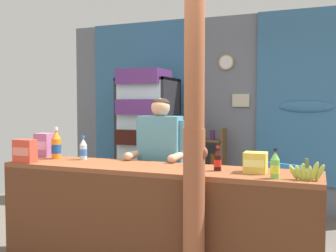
{
  "coord_description": "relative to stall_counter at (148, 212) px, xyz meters",
  "views": [
    {
      "loc": [
        1.4,
        -2.7,
        1.49
      ],
      "look_at": [
        0.05,
        0.75,
        1.29
      ],
      "focal_mm": 41.25,
      "sensor_mm": 36.0,
      "label": 1
    }
  ],
  "objects": [
    {
      "name": "snack_box_crackers",
      "position": [
        -1.21,
        -0.1,
        0.48
      ],
      "size": [
        0.2,
        0.11,
        0.21
      ],
      "color": "#E5422D",
      "rests_on": "stall_counter"
    },
    {
      "name": "drink_fridge",
      "position": [
        -0.88,
        1.91,
        0.49
      ],
      "size": [
        0.73,
        0.73,
        1.97
      ],
      "color": "#232328",
      "rests_on": "ground"
    },
    {
      "name": "soda_bottle_cola",
      "position": [
        0.57,
        0.1,
        0.46
      ],
      "size": [
        0.06,
        0.06,
        0.2
      ],
      "color": "black",
      "rests_on": "stall_counter"
    },
    {
      "name": "timber_post",
      "position": [
        0.49,
        -0.27,
        0.68
      ],
      "size": [
        0.18,
        0.16,
        2.64
      ],
      "color": "#995133",
      "rests_on": "ground"
    },
    {
      "name": "back_wall_curtained",
      "position": [
        -0.08,
        2.55,
        0.82
      ],
      "size": [
        4.75,
        0.22,
        2.76
      ],
      "color": "slate",
      "rests_on": "ground"
    },
    {
      "name": "banana_bunch",
      "position": [
        1.26,
        -0.06,
        0.43
      ],
      "size": [
        0.26,
        0.05,
        0.16
      ],
      "color": "#B7C647",
      "rests_on": "stall_counter"
    },
    {
      "name": "stall_counter",
      "position": [
        0.0,
        0.0,
        0.0
      ],
      "size": [
        2.78,
        0.58,
        0.96
      ],
      "color": "brown",
      "rests_on": "ground"
    },
    {
      "name": "ground_plane",
      "position": [
        -0.06,
        0.86,
        -0.59
      ],
      "size": [
        7.15,
        7.15,
        0.0
      ],
      "primitive_type": "plane",
      "color": "#665B51"
    },
    {
      "name": "bottle_shelf_rack",
      "position": [
        -0.1,
        2.26,
        0.03
      ],
      "size": [
        0.48,
        0.28,
        1.17
      ],
      "color": "brown",
      "rests_on": "ground"
    },
    {
      "name": "soda_bottle_grape_soda",
      "position": [
        0.32,
        0.34,
        0.47
      ],
      "size": [
        0.07,
        0.07,
        0.23
      ],
      "color": "#56286B",
      "rests_on": "stall_counter"
    },
    {
      "name": "snack_box_instant_noodle",
      "position": [
        0.87,
        0.13,
        0.45
      ],
      "size": [
        0.17,
        0.16,
        0.16
      ],
      "color": "#EAD14C",
      "rests_on": "stall_counter"
    },
    {
      "name": "snack_box_wafer",
      "position": [
        -1.32,
        0.31,
        0.49
      ],
      "size": [
        0.16,
        0.15,
        0.24
      ],
      "color": "#B76699",
      "rests_on": "stall_counter"
    },
    {
      "name": "soda_bottle_orange_soda",
      "position": [
        -1.11,
        0.22,
        0.5
      ],
      "size": [
        0.1,
        0.1,
        0.32
      ],
      "color": "orange",
      "rests_on": "stall_counter"
    },
    {
      "name": "shopkeeper",
      "position": [
        -0.15,
        0.62,
        0.4
      ],
      "size": [
        0.53,
        0.42,
        1.56
      ],
      "color": "#28282D",
      "rests_on": "ground"
    },
    {
      "name": "soda_bottle_lime_soda",
      "position": [
        1.04,
        -0.07,
        0.46
      ],
      "size": [
        0.07,
        0.07,
        0.22
      ],
      "color": "#75C64C",
      "rests_on": "stall_counter"
    },
    {
      "name": "soda_bottle_water",
      "position": [
        -0.81,
        0.25,
        0.47
      ],
      "size": [
        0.07,
        0.07,
        0.23
      ],
      "color": "silver",
      "rests_on": "stall_counter"
    },
    {
      "name": "plastic_lawn_chair",
      "position": [
        1.02,
        1.47,
        -0.09
      ],
      "size": [
        0.57,
        0.57,
        0.86
      ],
      "color": "#3884D6",
      "rests_on": "ground"
    }
  ]
}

